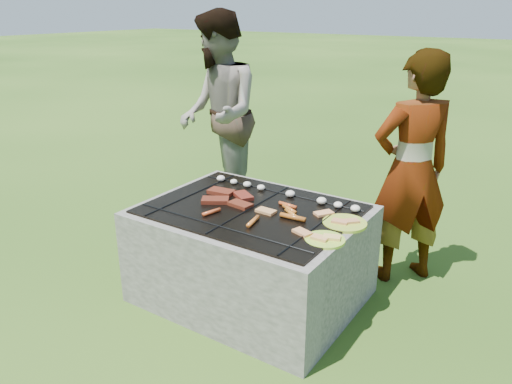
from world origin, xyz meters
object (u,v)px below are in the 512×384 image
Objects in this scene: plate_far at (345,223)px; plate_near at (325,239)px; bystander at (218,115)px; fire_pit at (252,257)px; cook at (411,171)px.

plate_near is (0.00, -0.25, -0.00)m from plate_far.
bystander reaches higher than plate_near.
plate_far is at bearing 11.06° from fire_pit.
cook reaches higher than plate_near.
fire_pit is at bearing -0.17° from cook.
bystander reaches higher than plate_far.
cook is (0.71, 0.79, 0.48)m from fire_pit.
plate_far is 1.91m from bystander.
bystander is (-1.63, 1.21, 0.26)m from plate_near.
cook is (0.15, 0.68, 0.15)m from plate_far.
plate_far is (0.56, 0.11, 0.33)m from fire_pit.
bystander is at bearing 149.42° from plate_far.
plate_near is at bearing 10.59° from bystander.
bystander is at bearing 134.85° from fire_pit.
plate_far is at bearing 16.72° from bystander.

